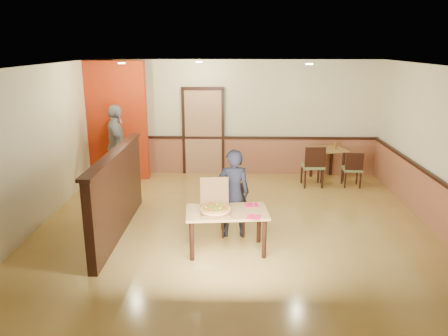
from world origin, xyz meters
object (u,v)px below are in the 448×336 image
(diner_chair, at_px, (233,207))
(diner, at_px, (233,194))
(main_table, at_px, (227,217))
(pizza_box, at_px, (215,208))
(side_table, at_px, (328,155))
(passerby, at_px, (117,146))
(side_chair_left, at_px, (313,164))
(condiment, at_px, (335,146))
(side_chair_right, at_px, (353,168))

(diner_chair, bearing_deg, diner, -89.07)
(main_table, bearing_deg, pizza_box, -179.56)
(side_table, height_order, passerby, passerby)
(side_chair_left, xyz_separation_m, diner, (-1.79, -2.70, 0.23))
(pizza_box, bearing_deg, condiment, 49.59)
(side_table, bearing_deg, passerby, -173.33)
(diner_chair, distance_m, passerby, 3.74)
(main_table, bearing_deg, side_chair_right, 44.19)
(pizza_box, distance_m, condiment, 4.67)
(main_table, relative_size, passerby, 0.71)
(side_chair_right, bearing_deg, diner, 47.03)
(diner, xyz_separation_m, pizza_box, (-0.28, -0.59, -0.02))
(side_chair_right, relative_size, pizza_box, 1.46)
(side_chair_right, xyz_separation_m, diner, (-2.69, -2.71, 0.30))
(diner, height_order, condiment, diner)
(condiment, bearing_deg, main_table, -123.02)
(side_table, bearing_deg, diner_chair, -125.35)
(side_table, relative_size, diner, 0.59)
(side_table, distance_m, condiment, 0.30)
(side_chair_left, distance_m, condiment, 0.87)
(diner, relative_size, pizza_box, 2.66)
(main_table, height_order, passerby, passerby)
(diner_chair, height_order, side_chair_right, diner_chair)
(side_chair_left, height_order, side_table, side_chair_left)
(main_table, relative_size, side_chair_right, 1.59)
(diner_chair, bearing_deg, side_table, 50.86)
(side_chair_left, height_order, pizza_box, pizza_box)
(diner_chair, relative_size, side_chair_right, 1.02)
(main_table, xyz_separation_m, side_chair_right, (2.78, 3.28, -0.11))
(diner, height_order, passerby, passerby)
(diner_chair, xyz_separation_m, passerby, (-2.65, 2.60, 0.47))
(side_table, distance_m, diner, 4.01)
(diner_chair, distance_m, diner, 0.33)
(diner_chair, height_order, condiment, condiment)
(side_chair_left, bearing_deg, pizza_box, 54.69)
(side_table, bearing_deg, condiment, -25.42)
(pizza_box, bearing_deg, side_chair_left, 52.12)
(diner_chair, relative_size, side_table, 0.95)
(diner_chair, xyz_separation_m, diner, (0.01, -0.14, 0.29))
(side_table, distance_m, passerby, 4.95)
(passerby, xyz_separation_m, pizza_box, (2.39, -3.33, -0.20))
(diner_chair, xyz_separation_m, side_chair_left, (1.81, 2.55, 0.06))
(side_table, xyz_separation_m, diner, (-2.24, -3.32, 0.17))
(diner_chair, relative_size, pizza_box, 1.49)
(side_table, bearing_deg, side_chair_left, -125.67)
(side_chair_right, bearing_deg, condiment, -58.98)
(diner, bearing_deg, side_chair_right, -140.65)
(main_table, distance_m, diner, 0.61)
(main_table, bearing_deg, diner, 74.99)
(side_table, height_order, condiment, condiment)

